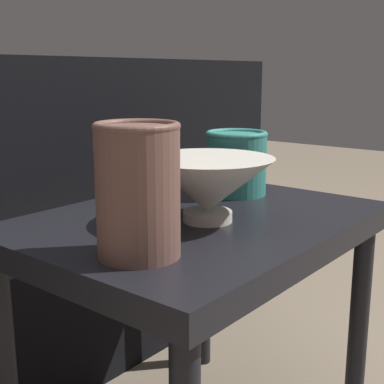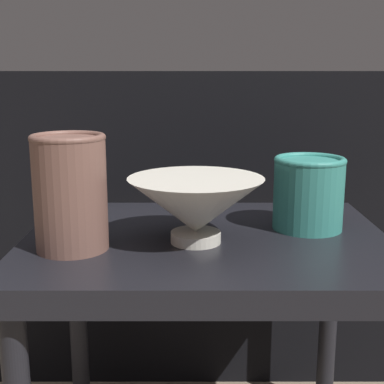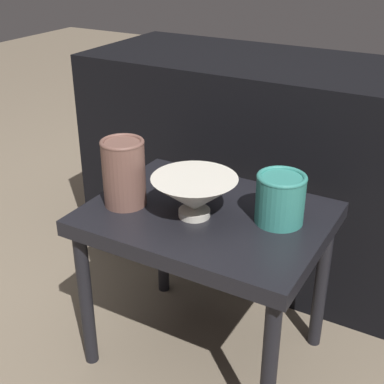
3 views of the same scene
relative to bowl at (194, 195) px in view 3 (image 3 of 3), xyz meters
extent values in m
plane|color=#7F705B|center=(0.02, 0.03, -0.51)|extent=(8.00, 8.00, 0.00)
cube|color=black|center=(0.02, 0.03, -0.08)|extent=(0.58, 0.44, 0.04)
cylinder|color=black|center=(-0.24, -0.15, -0.30)|extent=(0.04, 0.04, 0.41)
cylinder|color=black|center=(0.27, -0.15, -0.30)|extent=(0.04, 0.04, 0.41)
cylinder|color=black|center=(-0.24, 0.22, -0.30)|extent=(0.04, 0.04, 0.41)
cylinder|color=black|center=(0.27, 0.22, -0.30)|extent=(0.04, 0.04, 0.41)
cube|color=black|center=(0.02, 0.58, -0.15)|extent=(1.33, 0.50, 0.71)
cylinder|color=silver|center=(0.00, 0.00, -0.05)|extent=(0.08, 0.08, 0.02)
cone|color=silver|center=(0.00, 0.00, 0.00)|extent=(0.21, 0.21, 0.09)
cylinder|color=brown|center=(-0.18, -0.03, 0.03)|extent=(0.11, 0.11, 0.17)
torus|color=brown|center=(-0.18, -0.03, 0.11)|extent=(0.11, 0.11, 0.01)
cylinder|color=teal|center=(0.19, 0.08, 0.00)|extent=(0.12, 0.12, 0.12)
torus|color=teal|center=(0.19, 0.08, 0.06)|extent=(0.12, 0.12, 0.01)
camera|label=1|loc=(-0.65, -0.50, 0.17)|focal=50.00mm
camera|label=2|loc=(-0.01, -0.79, 0.20)|focal=50.00mm
camera|label=3|loc=(0.56, -0.99, 0.58)|focal=50.00mm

